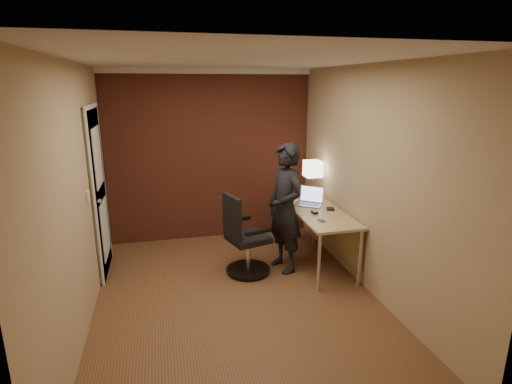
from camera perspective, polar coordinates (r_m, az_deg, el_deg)
The scene contains 9 objects.
room at distance 5.50m, azimuth -8.82°, elevation 5.43°, with size 4.00×4.00×4.00m.
desk at distance 5.20m, azimuth 9.49°, elevation -3.89°, with size 0.60×1.50×0.73m.
desk_lamp at distance 5.56m, azimuth 8.11°, elevation 3.23°, with size 0.22×0.22×0.54m.
laptop at distance 5.37m, azimuth 7.73°, elevation -1.05°, with size 0.42×0.41×0.23m.
mouse at distance 5.01m, azimuth 8.37°, elevation -2.86°, with size 0.06×0.10×0.03m, color black.
phone at distance 4.76m, azimuth 9.32°, elevation -4.02°, with size 0.06×0.12×0.01m, color black.
wallet at distance 5.19m, azimuth 10.57°, elevation -2.38°, with size 0.09×0.11×0.02m, color black.
office_chair at distance 4.90m, azimuth -1.80°, elevation -6.91°, with size 0.56×0.63×1.00m.
person at distance 4.92m, azimuth 4.19°, elevation -2.35°, with size 0.59×0.39×1.61m, color black.
Camera 1 is at (-0.73, -3.87, 2.28)m, focal length 28.00 mm.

